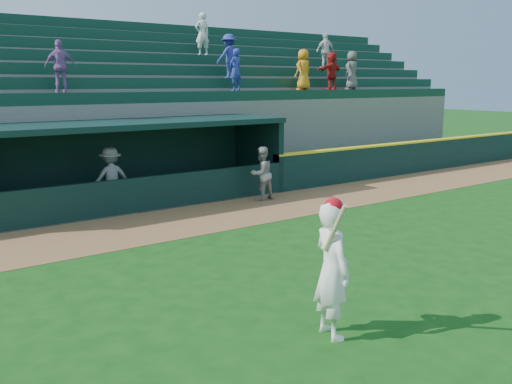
# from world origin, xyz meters

# --- Properties ---
(ground) EXTENTS (120.00, 120.00, 0.00)m
(ground) POSITION_xyz_m (0.00, 0.00, 0.00)
(ground) COLOR #134411
(ground) RESTS_ON ground
(warning_track) EXTENTS (40.00, 3.00, 0.01)m
(warning_track) POSITION_xyz_m (0.00, 4.90, 0.01)
(warning_track) COLOR brown
(warning_track) RESTS_ON ground
(field_wall_right) EXTENTS (15.50, 0.30, 1.20)m
(field_wall_right) POSITION_xyz_m (12.25, 6.55, 0.60)
(field_wall_right) COLOR black
(field_wall_right) RESTS_ON ground
(wall_stripe_right) EXTENTS (15.50, 0.32, 0.06)m
(wall_stripe_right) POSITION_xyz_m (12.25, 6.55, 1.23)
(wall_stripe_right) COLOR yellow
(wall_stripe_right) RESTS_ON field_wall_right
(dugout_player_front) EXTENTS (0.84, 0.68, 1.65)m
(dugout_player_front) POSITION_xyz_m (3.37, 5.85, 0.83)
(dugout_player_front) COLOR #969692
(dugout_player_front) RESTS_ON ground
(dugout_player_inside) EXTENTS (1.16, 0.69, 1.76)m
(dugout_player_inside) POSITION_xyz_m (-0.75, 7.59, 0.88)
(dugout_player_inside) COLOR #A7A7A2
(dugout_player_inside) RESTS_ON ground
(dugout) EXTENTS (9.40, 2.80, 2.46)m
(dugout) POSITION_xyz_m (0.00, 8.00, 1.36)
(dugout) COLOR slate
(dugout) RESTS_ON ground
(stands) EXTENTS (34.50, 6.27, 7.57)m
(stands) POSITION_xyz_m (-0.00, 12.56, 2.40)
(stands) COLOR slate
(stands) RESTS_ON ground
(batter_at_plate) EXTENTS (0.61, 0.88, 2.04)m
(batter_at_plate) POSITION_xyz_m (-1.62, -2.36, 1.01)
(batter_at_plate) COLOR white
(batter_at_plate) RESTS_ON ground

